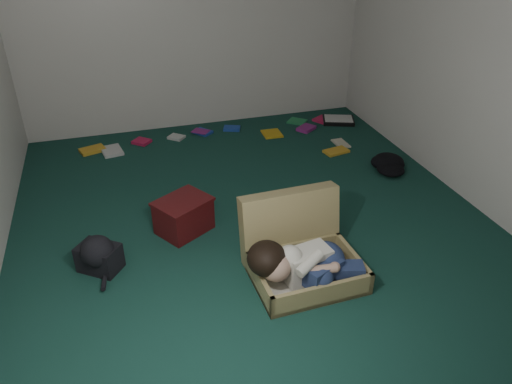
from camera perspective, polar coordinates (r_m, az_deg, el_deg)
floor at (r=4.36m, az=-0.57°, el=-3.02°), size 4.50×4.50×0.00m
wall_back at (r=5.94m, az=-7.17°, el=19.42°), size 4.50×0.00×4.50m
wall_front at (r=1.95m, az=18.37°, el=-5.62°), size 4.50×0.00×4.50m
wall_right at (r=4.75m, az=23.96°, el=14.45°), size 0.00×4.50×4.50m
suitcase at (r=3.71m, az=5.00°, el=-6.75°), size 0.79×0.77×0.56m
person at (r=3.53m, az=5.48°, el=-8.11°), size 0.83×0.39×0.35m
maroon_bin at (r=4.17m, az=-8.28°, el=-2.67°), size 0.54×0.51×0.29m
backpack at (r=3.91m, az=-17.48°, el=-7.07°), size 0.48×0.46×0.22m
clothing_pile at (r=5.31m, az=16.00°, el=3.00°), size 0.47×0.40×0.14m
paper_tray at (r=6.39m, az=9.39°, el=8.10°), size 0.46×0.40×0.05m
book_scatter at (r=5.90m, az=-2.10°, el=6.39°), size 3.04×1.22×0.02m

